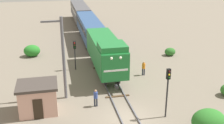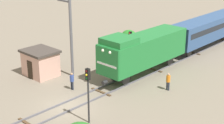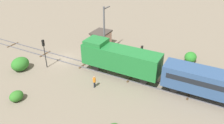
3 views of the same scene
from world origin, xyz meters
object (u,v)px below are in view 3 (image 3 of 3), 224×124
(worker_near_track, at_px, (85,51))
(catenary_mast, at_px, (104,30))
(traffic_signal_near, at_px, (44,49))
(relay_hut, at_px, (101,39))
(traffic_signal_mid, at_px, (142,53))
(worker_by_signal, at_px, (94,81))
(locomotive, at_px, (119,58))

(worker_near_track, bearing_deg, catenary_mast, 179.72)
(traffic_signal_near, xyz_separation_m, relay_hut, (-10.70, 3.24, -1.71))
(traffic_signal_near, distance_m, traffic_signal_mid, 14.21)
(worker_near_track, xyz_separation_m, relay_hut, (-5.10, 0.15, 0.40))
(traffic_signal_near, distance_m, catenary_mast, 9.93)
(traffic_signal_near, distance_m, worker_near_track, 6.74)
(traffic_signal_mid, height_order, catenary_mast, catenary_mast)
(worker_by_signal, bearing_deg, traffic_signal_mid, -50.13)
(locomotive, xyz_separation_m, worker_near_track, (-2.40, -7.54, -1.78))
(worker_near_track, xyz_separation_m, worker_by_signal, (6.60, 6.07, 0.00))
(traffic_signal_mid, distance_m, worker_by_signal, 8.47)
(worker_by_signal, distance_m, relay_hut, 13.12)
(worker_by_signal, relative_size, relay_hut, 0.49)
(locomotive, relative_size, worker_by_signal, 6.82)
(traffic_signal_mid, height_order, worker_by_signal, traffic_signal_mid)
(traffic_signal_near, relative_size, relay_hut, 1.28)
(locomotive, xyz_separation_m, worker_by_signal, (4.20, -1.47, -1.78))
(worker_near_track, xyz_separation_m, catenary_mast, (-2.66, 2.28, 3.28))
(traffic_signal_near, relative_size, traffic_signal_mid, 1.24)
(traffic_signal_near, bearing_deg, worker_by_signal, 83.77)
(traffic_signal_mid, xyz_separation_m, worker_near_track, (1.00, -9.48, -1.53))
(traffic_signal_near, bearing_deg, traffic_signal_mid, 117.69)
(worker_near_track, height_order, relay_hut, relay_hut)
(worker_near_track, bearing_deg, worker_by_signal, 82.93)
(worker_near_track, relative_size, worker_by_signal, 1.00)
(traffic_signal_mid, relative_size, worker_by_signal, 2.12)
(catenary_mast, bearing_deg, traffic_signal_mid, 77.01)
(worker_by_signal, xyz_separation_m, relay_hut, (-11.70, -5.92, 0.40))
(traffic_signal_near, height_order, traffic_signal_mid, traffic_signal_near)
(locomotive, relative_size, worker_near_track, 6.82)
(worker_near_track, bearing_deg, traffic_signal_near, 11.42)
(locomotive, bearing_deg, traffic_signal_mid, 150.23)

